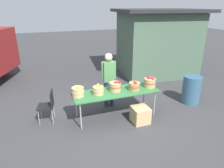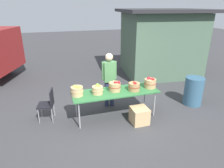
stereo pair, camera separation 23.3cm
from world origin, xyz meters
The scene contains 12 objects.
ground_plane centered at (0.00, 0.00, 0.00)m, with size 40.00×40.00×0.00m, color #38383A.
market_table centered at (0.00, 0.00, 0.71)m, with size 2.30×0.76×0.75m.
apple_basket_green_0 centered at (-1.00, 0.05, 0.88)m, with size 0.32×0.32×0.28m.
apple_basket_green_1 centered at (-0.48, 0.00, 0.86)m, with size 0.30×0.30×0.26m.
apple_basket_red_0 centered at (0.00, 0.05, 0.88)m, with size 0.33×0.33×0.28m.
apple_basket_red_1 centered at (0.50, -0.08, 0.86)m, with size 0.32×0.32×0.27m.
apple_basket_red_2 centered at (1.00, -0.02, 0.89)m, with size 0.34×0.34×0.30m.
vendor_adult centered at (0.02, 0.65, 0.96)m, with size 0.43×0.25×1.64m.
food_kiosk centered at (3.07, 3.03, 1.38)m, with size 3.81×3.28×2.74m.
folding_chair centered at (-1.74, 0.36, 0.51)m, with size 0.47×0.47×0.86m.
trash_barrel centered at (2.52, 0.00, 0.43)m, with size 0.55×0.55×0.87m, color #335972.
produce_crate centered at (0.50, -0.50, 0.21)m, with size 0.43×0.43×0.43m, color tan.
Camera 2 is at (-1.54, -4.65, 2.90)m, focal length 32.23 mm.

